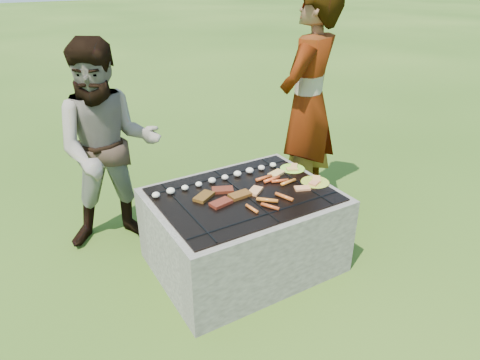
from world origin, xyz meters
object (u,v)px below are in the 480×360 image
(plate_near, at_px, (315,182))
(cook, at_px, (308,105))
(fire_pit, at_px, (243,232))
(bystander, at_px, (109,148))
(plate_far, at_px, (293,169))

(plate_near, bearing_deg, cook, 57.31)
(fire_pit, bearing_deg, cook, 28.35)
(fire_pit, xyz_separation_m, cook, (0.97, 0.53, 0.70))
(fire_pit, height_order, bystander, bystander)
(bystander, bearing_deg, plate_near, -21.90)
(fire_pit, relative_size, bystander, 0.79)
(plate_far, xyz_separation_m, cook, (0.41, 0.36, 0.38))
(plate_near, distance_m, bystander, 1.59)
(plate_far, height_order, bystander, bystander)
(plate_far, relative_size, plate_near, 0.95)
(bystander, bearing_deg, cook, 4.58)
(plate_near, bearing_deg, plate_far, 90.18)
(cook, distance_m, bystander, 1.72)
(plate_near, bearing_deg, fire_pit, 168.15)
(plate_far, relative_size, bystander, 0.14)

